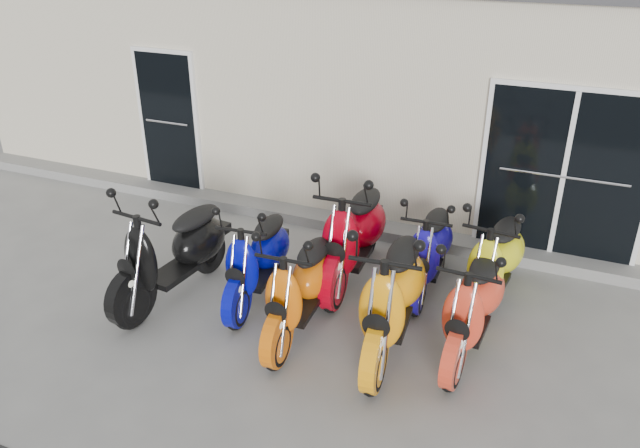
# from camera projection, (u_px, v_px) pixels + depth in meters

# --- Properties ---
(ground) EXTENTS (80.00, 80.00, 0.00)m
(ground) POSITION_uv_depth(u_px,v_px,m) (300.00, 302.00, 7.31)
(ground) COLOR gray
(ground) RESTS_ON ground
(building) EXTENTS (14.00, 6.00, 3.20)m
(building) POSITION_uv_depth(u_px,v_px,m) (421.00, 73.00, 10.90)
(building) COLOR beige
(building) RESTS_ON ground
(front_step) EXTENTS (14.00, 0.40, 0.15)m
(front_step) POSITION_uv_depth(u_px,v_px,m) (358.00, 226.00, 8.95)
(front_step) COLOR gray
(front_step) RESTS_ON ground
(door_left) EXTENTS (1.07, 0.08, 2.22)m
(door_left) POSITION_uv_depth(u_px,v_px,m) (169.00, 118.00, 9.65)
(door_left) COLOR black
(door_left) RESTS_ON front_step
(door_right) EXTENTS (2.02, 0.08, 2.22)m
(door_right) POSITION_uv_depth(u_px,v_px,m) (564.00, 171.00, 7.65)
(door_right) COLOR black
(door_right) RESTS_ON front_step
(scooter_front_black) EXTENTS (0.97, 2.13, 1.52)m
(scooter_front_black) POSITION_uv_depth(u_px,v_px,m) (171.00, 239.00, 7.10)
(scooter_front_black) COLOR black
(scooter_front_black) RESTS_ON ground
(scooter_front_blue) EXTENTS (0.85, 1.88, 1.34)m
(scooter_front_blue) POSITION_uv_depth(u_px,v_px,m) (257.00, 247.00, 7.11)
(scooter_front_blue) COLOR #05099C
(scooter_front_blue) RESTS_ON ground
(scooter_front_orange_a) EXTENTS (0.78, 1.91, 1.38)m
(scooter_front_orange_a) POSITION_uv_depth(u_px,v_px,m) (300.00, 276.00, 6.51)
(scooter_front_orange_a) COLOR orange
(scooter_front_orange_a) RESTS_ON ground
(scooter_front_orange_b) EXTENTS (0.94, 2.18, 1.57)m
(scooter_front_orange_b) POSITION_uv_depth(u_px,v_px,m) (393.00, 282.00, 6.23)
(scooter_front_orange_b) COLOR #FF9A0D
(scooter_front_orange_b) RESTS_ON ground
(scooter_front_red) EXTENTS (0.80, 1.94, 1.40)m
(scooter_front_red) POSITION_uv_depth(u_px,v_px,m) (475.00, 292.00, 6.21)
(scooter_front_red) COLOR red
(scooter_front_red) RESTS_ON ground
(scooter_back_red) EXTENTS (0.87, 2.16, 1.57)m
(scooter_back_red) POSITION_uv_depth(u_px,v_px,m) (354.00, 222.00, 7.44)
(scooter_back_red) COLOR #AE0112
(scooter_back_red) RESTS_ON ground
(scooter_back_blue) EXTENTS (0.75, 1.82, 1.32)m
(scooter_back_blue) POSITION_uv_depth(u_px,v_px,m) (430.00, 239.00, 7.32)
(scooter_back_blue) COLOR #170D9E
(scooter_back_blue) RESTS_ON ground
(scooter_back_yellow) EXTENTS (0.90, 1.97, 1.40)m
(scooter_back_yellow) POSITION_uv_depth(u_px,v_px,m) (497.00, 250.00, 7.00)
(scooter_back_yellow) COLOR yellow
(scooter_back_yellow) RESTS_ON ground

